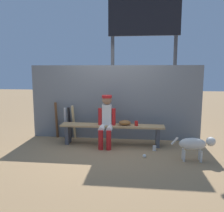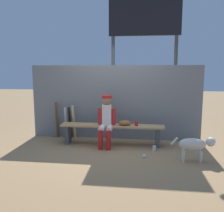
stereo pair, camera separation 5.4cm
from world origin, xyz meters
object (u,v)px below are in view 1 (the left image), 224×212
Objects in this scene: baseball_glove at (125,123)px; cup_on_bench at (136,123)px; bat_wood_natural at (74,122)px; bat_aluminum_silver at (66,123)px; cup_on_ground at (154,148)px; bat_aluminum_black at (70,123)px; bat_wood_dark at (57,120)px; dog at (195,144)px; dugout_bench at (112,129)px; player_seated at (106,119)px; baseball at (144,156)px; scoreboard at (146,33)px.

cup_on_bench is (0.27, -0.02, -0.01)m from baseball_glove.
bat_wood_natural is 0.21m from bat_aluminum_silver.
baseball_glove is at bearing 154.60° from cup_on_ground.
bat_aluminum_black is 0.36m from bat_wood_dark.
dugout_bench is at bearing 154.33° from dog.
baseball is at bearing -37.23° from player_seated.
baseball is at bearing -29.85° from bat_aluminum_silver.
bat_wood_dark is at bearing 158.57° from player_seated.
cup_on_ground is at bearing -18.15° from dugout_bench.
bat_wood_natural is 2.16m from baseball.
bat_wood_dark is at bearing 172.88° from bat_wood_natural.
dog is (0.75, -0.51, 0.28)m from cup_on_ground.
cup_on_ground is at bearing -10.63° from player_seated.
dugout_bench is 1.92m from dog.
dugout_bench is 22.13× the size of cup_on_ground.
cup_on_ground is (0.23, 0.46, 0.02)m from baseball.
bat_wood_natural reaches higher than bat_aluminum_silver.
bat_aluminum_silver is (-0.21, -0.00, -0.03)m from bat_wood_natural.
dugout_bench reaches higher than baseball.
bat_wood_dark is 1.11× the size of dog.
bat_aluminum_silver is at bearing 158.04° from dog.
cup_on_ground is at bearing -17.21° from bat_aluminum_silver.
bat_aluminum_silver is 3.20m from dog.
bat_aluminum_black is 7.60× the size of cup_on_ground.
baseball_glove is 0.32× the size of bat_wood_natural.
bat_wood_natural is 3.01m from dog.
dugout_bench is 1.57m from bat_wood_dark.
scoreboard is 4.66× the size of dog.
bat_wood_dark is 2.12m from cup_on_bench.
baseball_glove is at bearing -13.35° from bat_wood_dark.
baseball is at bearing -90.64° from scoreboard.
dugout_bench is 1.10m from bat_wood_natural.
dog is (0.98, -0.05, 0.30)m from baseball.
cup_on_ground is (2.48, -0.75, -0.42)m from bat_wood_dark.
player_seated is 10.77× the size of cup_on_bench.
player_seated is 1.42× the size of bat_aluminum_black.
baseball_glove is at bearing 149.77° from dog.
cup_on_bench is (-0.41, 0.30, 0.48)m from cup_on_ground.
dog is at bearing -23.31° from bat_aluminum_black.
bat_aluminum_black reaches higher than dugout_bench.
scoreboard reaches higher than bat_aluminum_silver.
bat_aluminum_black is at bearing 161.88° from bat_wood_natural.
dog is at bearing -30.23° from baseball_glove.
cup_on_ground is at bearing 145.80° from dog.
baseball is (1.99, -1.14, -0.37)m from bat_aluminum_silver.
bat_aluminum_black is (-1.03, 0.52, -0.24)m from player_seated.
bat_wood_dark is at bearing 176.63° from bat_aluminum_black.
dugout_bench is 0.32m from player_seated.
cup_on_bench is 0.13× the size of dog.
baseball_glove is at bearing 15.23° from player_seated.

